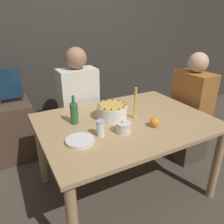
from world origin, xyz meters
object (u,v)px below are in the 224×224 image
object	(u,v)px
sugar_shaker	(100,128)
candle	(135,106)
bottle	(74,113)
person_man_blue_shirt	(79,113)
cake	(112,112)
sugar_bowl	(124,127)
person_woman_floral	(190,116)

from	to	relation	value
sugar_shaker	candle	world-z (taller)	candle
candle	bottle	xyz separation A→B (m)	(-0.49, 0.15, -0.02)
person_man_blue_shirt	bottle	bearing A→B (deg)	67.15
cake	bottle	bearing A→B (deg)	169.80
bottle	person_man_blue_shirt	xyz separation A→B (m)	(0.24, 0.57, -0.27)
sugar_shaker	candle	xyz separation A→B (m)	(0.39, 0.13, 0.05)
person_man_blue_shirt	candle	bearing A→B (deg)	108.66
candle	person_man_blue_shirt	world-z (taller)	person_man_blue_shirt
cake	sugar_shaker	bearing A→B (deg)	-133.77
bottle	sugar_bowl	bearing A→B (deg)	-49.83
sugar_shaker	person_woman_floral	distance (m)	1.27
cake	bottle	xyz separation A→B (m)	(-0.32, 0.06, 0.03)
candle	person_woman_floral	bearing A→B (deg)	8.50
sugar_shaker	bottle	distance (m)	0.30
sugar_bowl	bottle	xyz separation A→B (m)	(-0.27, 0.32, 0.05)
cake	sugar_bowl	bearing A→B (deg)	-99.48
sugar_bowl	cake	bearing A→B (deg)	80.52
person_woman_floral	candle	bearing A→B (deg)	98.50
sugar_shaker	bottle	size ratio (longest dim) A/B	0.51
cake	sugar_bowl	size ratio (longest dim) A/B	2.25
cake	candle	xyz separation A→B (m)	(0.17, -0.10, 0.05)
sugar_shaker	bottle	xyz separation A→B (m)	(-0.10, 0.28, 0.03)
cake	sugar_bowl	world-z (taller)	cake
sugar_shaker	candle	bearing A→B (deg)	18.76
candle	bottle	distance (m)	0.51
candle	sugar_shaker	bearing A→B (deg)	-161.24
sugar_bowl	candle	distance (m)	0.28
candle	cake	bearing A→B (deg)	151.05
sugar_shaker	person_woman_floral	xyz separation A→B (m)	(1.22, 0.26, -0.27)
person_woman_floral	cake	bearing A→B (deg)	91.61
person_man_blue_shirt	sugar_bowl	bearing A→B (deg)	91.86
person_man_blue_shirt	person_woman_floral	xyz separation A→B (m)	(1.07, -0.60, -0.03)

